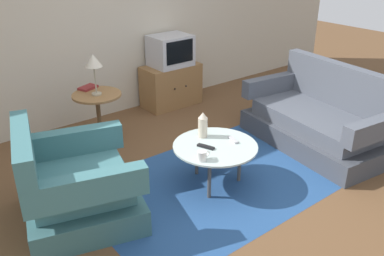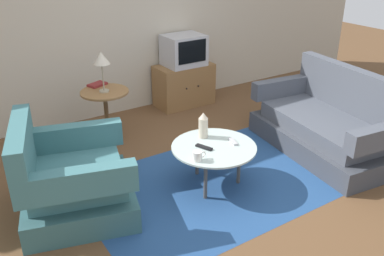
% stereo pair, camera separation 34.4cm
% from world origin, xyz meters
% --- Properties ---
extents(ground_plane, '(16.00, 16.00, 0.00)m').
position_xyz_m(ground_plane, '(0.00, 0.00, 0.00)').
color(ground_plane, brown).
extents(back_wall, '(9.00, 0.12, 2.70)m').
position_xyz_m(back_wall, '(0.00, 2.39, 1.35)').
color(back_wall, '#BCB29E').
rests_on(back_wall, ground).
extents(area_rug, '(2.54, 1.71, 0.00)m').
position_xyz_m(area_rug, '(-0.13, 0.06, 0.00)').
color(area_rug, navy).
rests_on(area_rug, ground).
extents(armchair, '(1.18, 1.21, 0.89)m').
position_xyz_m(armchair, '(-1.45, 0.39, 0.30)').
color(armchair, '#325C60').
rests_on(armchair, ground).
extents(couch, '(1.10, 1.81, 0.93)m').
position_xyz_m(couch, '(1.41, -0.04, 0.30)').
color(couch, '#3E424B').
rests_on(couch, ground).
extents(coffee_table, '(0.83, 0.83, 0.43)m').
position_xyz_m(coffee_table, '(-0.13, 0.06, 0.40)').
color(coffee_table, '#B2C6C1').
rests_on(coffee_table, ground).
extents(side_table, '(0.56, 0.56, 0.65)m').
position_xyz_m(side_table, '(-0.63, 1.54, 0.47)').
color(side_table, olive).
rests_on(side_table, ground).
extents(tv_stand, '(0.82, 0.46, 0.60)m').
position_xyz_m(tv_stand, '(0.79, 2.07, 0.30)').
color(tv_stand, olive).
rests_on(tv_stand, ground).
extents(television, '(0.55, 0.45, 0.43)m').
position_xyz_m(television, '(0.79, 2.07, 0.81)').
color(television, '#B7B7BC').
rests_on(television, tv_stand).
extents(table_lamp, '(0.19, 0.19, 0.47)m').
position_xyz_m(table_lamp, '(-0.64, 1.51, 1.02)').
color(table_lamp, '#9E937A').
rests_on(table_lamp, side_table).
extents(vase, '(0.10, 0.10, 0.27)m').
position_xyz_m(vase, '(-0.11, 0.28, 0.56)').
color(vase, beige).
rests_on(vase, coffee_table).
extents(mug, '(0.13, 0.09, 0.09)m').
position_xyz_m(mug, '(-0.42, -0.09, 0.48)').
color(mug, white).
rests_on(mug, coffee_table).
extents(tv_remote_dark, '(0.10, 0.18, 0.02)m').
position_xyz_m(tv_remote_dark, '(-0.24, 0.08, 0.44)').
color(tv_remote_dark, black).
rests_on(tv_remote_dark, coffee_table).
extents(tv_remote_silver, '(0.08, 0.16, 0.02)m').
position_xyz_m(tv_remote_silver, '(0.07, 0.02, 0.44)').
color(tv_remote_silver, '#B2B2B7').
rests_on(tv_remote_silver, coffee_table).
extents(book, '(0.25, 0.20, 0.03)m').
position_xyz_m(book, '(-0.63, 1.76, 0.66)').
color(book, maroon).
rests_on(book, side_table).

